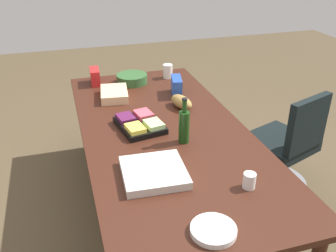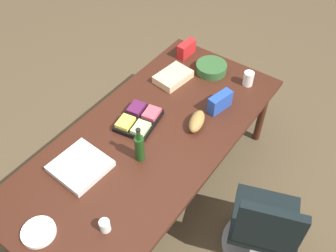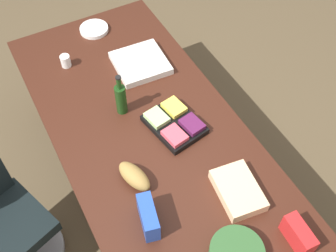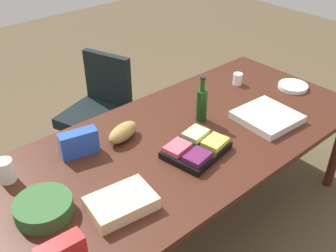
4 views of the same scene
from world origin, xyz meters
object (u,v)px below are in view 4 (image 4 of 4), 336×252
office_chair (99,122)px  bread_loaf (123,132)px  fruit_platter (196,148)px  chip_bag_blue (79,143)px  wine_bottle (202,104)px  sheet_cake (121,203)px  salad_bowl (44,208)px  paper_plate_stack (293,86)px  conference_table (186,144)px  mayo_jar (6,171)px  paper_cup (238,79)px  pizza_box (267,117)px

office_chair → bread_loaf: bearing=69.7°
fruit_platter → chip_bag_blue: 0.68m
fruit_platter → wine_bottle: 0.38m
sheet_cake → salad_bowl: bearing=-35.4°
wine_bottle → sheet_cake: 0.94m
paper_plate_stack → fruit_platter: bearing=4.8°
office_chair → wine_bottle: bearing=103.0°
wine_bottle → sheet_cake: bearing=20.2°
paper_plate_stack → sheet_cake: sheet_cake is taller
wine_bottle → conference_table: bearing=20.6°
salad_bowl → wine_bottle: size_ratio=0.89×
wine_bottle → mayo_jar: 1.24m
paper_cup → sheet_cake: paper_cup is taller
paper_plate_stack → paper_cup: paper_cup is taller
paper_plate_stack → mayo_jar: 2.10m
salad_bowl → fruit_platter: salad_bowl is taller
pizza_box → sheet_cake: 1.20m
conference_table → fruit_platter: bearing=64.4°
salad_bowl → paper_cup: 1.78m
paper_plate_stack → bread_loaf: bearing=-12.4°
paper_cup → mayo_jar: 1.79m
chip_bag_blue → pizza_box: bearing=156.1°
chip_bag_blue → sheet_cake: chip_bag_blue is taller
pizza_box → paper_cup: (-0.25, -0.47, 0.02)m
mayo_jar → conference_table: bearing=162.0°
conference_table → chip_bag_blue: chip_bag_blue is taller
office_chair → salad_bowl: (0.95, 1.07, 0.43)m
pizza_box → wine_bottle: wine_bottle is taller
office_chair → paper_cup: size_ratio=10.12×
salad_bowl → paper_cup: bearing=-170.8°
fruit_platter → sheet_cake: (0.60, 0.08, 0.00)m
wine_bottle → bread_loaf: (0.52, -0.16, -0.07)m
office_chair → paper_cup: 1.20m
conference_table → wine_bottle: size_ratio=7.84×
bread_loaf → paper_plate_stack: bearing=167.6°
sheet_cake → paper_plate_stack: bearing=-174.1°
paper_cup → fruit_platter: paper_cup is taller
salad_bowl → office_chair: bearing=-131.8°
paper_cup → wine_bottle: bearing=17.2°
chip_bag_blue → sheet_cake: bearing=81.7°
conference_table → chip_bag_blue: bearing=-25.3°
sheet_cake → fruit_platter: bearing=-172.1°
salad_bowl → sheet_cake: 0.37m
salad_bowl → pizza_box: size_ratio=0.78×
chip_bag_blue → wine_bottle: size_ratio=0.70×
office_chair → sheet_cake: 1.50m
conference_table → bread_loaf: 0.41m
conference_table → chip_bag_blue: size_ratio=11.25×
salad_bowl → bread_loaf: 0.71m
paper_plate_stack → salad_bowl: bearing=-1.1°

